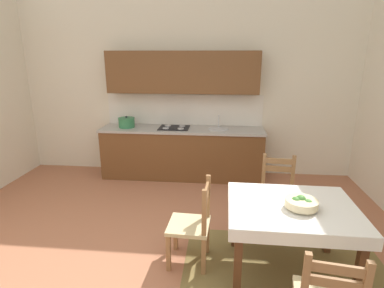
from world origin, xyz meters
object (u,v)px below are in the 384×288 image
(dining_table, at_px, (291,218))
(dining_chair_tv_side, at_px, (193,225))
(fruit_bowl, at_px, (301,203))
(dining_chair_kitchen_side, at_px, (277,195))
(kitchen_cabinetry, at_px, (182,130))

(dining_table, xyz_separation_m, dining_chair_tv_side, (-0.97, 0.07, -0.18))
(dining_table, relative_size, fruit_bowl, 4.10)
(dining_chair_kitchen_side, bearing_deg, dining_chair_tv_side, -140.91)
(kitchen_cabinetry, height_order, fruit_bowl, kitchen_cabinetry)
(dining_chair_kitchen_side, bearing_deg, dining_table, -91.79)
(kitchen_cabinetry, xyz_separation_m, dining_chair_tv_side, (0.42, -2.41, -0.41))
(dining_chair_tv_side, distance_m, dining_chair_kitchen_side, 1.28)
(dining_chair_tv_side, height_order, fruit_bowl, dining_chair_tv_side)
(dining_chair_tv_side, relative_size, dining_chair_kitchen_side, 1.00)
(dining_table, bearing_deg, dining_chair_kitchen_side, 88.21)
(kitchen_cabinetry, relative_size, dining_chair_kitchen_side, 3.06)
(dining_table, xyz_separation_m, dining_chair_kitchen_side, (0.03, 0.88, -0.18))
(kitchen_cabinetry, bearing_deg, dining_table, -60.77)
(kitchen_cabinetry, bearing_deg, dining_chair_kitchen_side, -48.54)
(kitchen_cabinetry, bearing_deg, dining_chair_tv_side, -80.10)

